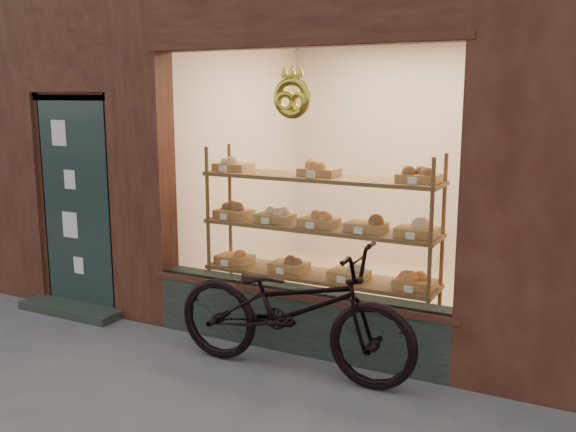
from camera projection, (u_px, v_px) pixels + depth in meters
The scene contains 2 objects.
display_shelf at pixel (319, 244), 5.79m from camera, with size 2.20×0.45×1.70m.
bicycle at pixel (292, 308), 5.02m from camera, with size 0.71×2.02×1.06m, color black.
Camera 1 is at (2.82, -2.58, 2.18)m, focal length 40.00 mm.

